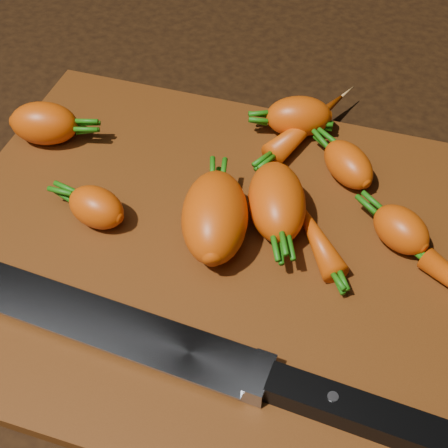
% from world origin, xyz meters
% --- Properties ---
extents(ground, '(2.00, 2.00, 0.01)m').
position_xyz_m(ground, '(0.00, 0.00, -0.01)').
color(ground, black).
extents(cutting_board, '(0.50, 0.40, 0.01)m').
position_xyz_m(cutting_board, '(0.00, 0.00, 0.01)').
color(cutting_board, brown).
rests_on(cutting_board, ground).
extents(carrot_0, '(0.08, 0.06, 0.04)m').
position_xyz_m(carrot_0, '(-0.21, 0.08, 0.03)').
color(carrot_0, '#DA500E').
rests_on(carrot_0, cutting_board).
extents(carrot_1, '(0.06, 0.05, 0.04)m').
position_xyz_m(carrot_1, '(-0.11, -0.01, 0.03)').
color(carrot_1, '#DA500E').
rests_on(carrot_1, cutting_board).
extents(carrot_2, '(0.08, 0.10, 0.05)m').
position_xyz_m(carrot_2, '(0.04, 0.04, 0.04)').
color(carrot_2, '#DA500E').
rests_on(carrot_2, cutting_board).
extents(carrot_3, '(0.08, 0.11, 0.06)m').
position_xyz_m(carrot_3, '(-0.01, 0.01, 0.04)').
color(carrot_3, '#DA500E').
rests_on(carrot_3, cutting_board).
extents(carrot_4, '(0.08, 0.06, 0.04)m').
position_xyz_m(carrot_4, '(0.03, 0.17, 0.03)').
color(carrot_4, '#DA500E').
rests_on(carrot_4, cutting_board).
extents(carrot_5, '(0.05, 0.03, 0.03)m').
position_xyz_m(carrot_5, '(0.02, 0.17, 0.03)').
color(carrot_5, '#DA500E').
rests_on(carrot_5, cutting_board).
extents(carrot_6, '(0.07, 0.07, 0.04)m').
position_xyz_m(carrot_6, '(0.09, 0.12, 0.03)').
color(carrot_6, '#DA500E').
rests_on(carrot_6, cutting_board).
extents(carrot_7, '(0.07, 0.12, 0.03)m').
position_xyz_m(carrot_7, '(0.04, 0.17, 0.02)').
color(carrot_7, '#DA500E').
rests_on(carrot_7, cutting_board).
extents(carrot_9, '(0.07, 0.09, 0.02)m').
position_xyz_m(carrot_9, '(0.08, 0.03, 0.02)').
color(carrot_9, '#DA500E').
rests_on(carrot_9, cutting_board).
extents(carrot_10, '(0.07, 0.06, 0.04)m').
position_xyz_m(carrot_10, '(0.15, 0.05, 0.03)').
color(carrot_10, '#DA500E').
rests_on(carrot_10, cutting_board).
extents(knife, '(0.39, 0.06, 0.02)m').
position_xyz_m(knife, '(-0.03, -0.11, 0.02)').
color(knife, gray).
rests_on(knife, cutting_board).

